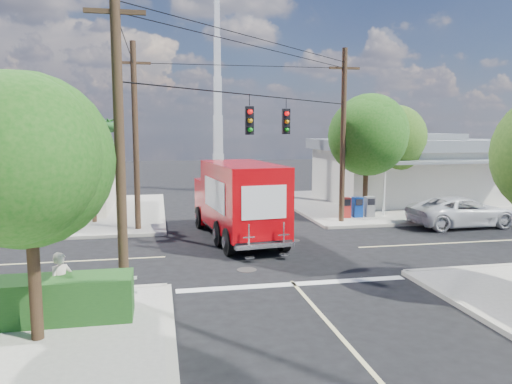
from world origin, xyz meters
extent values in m
plane|color=black|center=(0.00, 0.00, 0.00)|extent=(120.00, 120.00, 0.00)
cube|color=gray|center=(11.00, 11.00, 0.07)|extent=(14.00, 14.00, 0.14)
cube|color=#B1AC9C|center=(4.00, 11.00, 0.07)|extent=(0.25, 14.00, 0.14)
cube|color=#B1AC9C|center=(11.00, 4.00, 0.07)|extent=(14.00, 0.25, 0.14)
cube|color=gray|center=(-11.00, 11.00, 0.07)|extent=(14.00, 14.00, 0.14)
cube|color=#B1AC9C|center=(-4.00, 11.00, 0.07)|extent=(0.25, 14.00, 0.14)
cube|color=#B1AC9C|center=(-11.00, 4.00, 0.07)|extent=(14.00, 0.25, 0.14)
cube|color=beige|center=(0.00, 10.00, 0.01)|extent=(0.12, 12.00, 0.01)
cube|color=beige|center=(0.00, -10.00, 0.01)|extent=(0.12, 12.00, 0.01)
cube|color=beige|center=(10.00, 0.00, 0.01)|extent=(12.00, 0.12, 0.01)
cube|color=silver|center=(0.00, -4.30, 0.01)|extent=(7.50, 0.40, 0.01)
cube|color=silver|center=(12.50, 12.00, 1.84)|extent=(11.00, 8.00, 3.40)
cube|color=gray|center=(12.50, 12.00, 3.89)|extent=(11.80, 8.80, 0.70)
cube|color=gray|center=(12.50, 12.00, 4.39)|extent=(6.05, 4.40, 0.50)
cube|color=gray|center=(12.50, 7.10, 3.04)|extent=(9.90, 1.80, 0.15)
cylinder|color=silver|center=(8.10, 6.30, 1.59)|extent=(0.12, 0.12, 2.90)
cube|color=beige|center=(-12.00, 12.50, 1.74)|extent=(10.00, 8.00, 3.20)
cube|color=gray|center=(-12.00, 12.50, 3.69)|extent=(10.80, 8.80, 0.70)
cube|color=gray|center=(-12.00, 12.50, 4.19)|extent=(5.50, 4.40, 0.50)
cylinder|color=silver|center=(-8.00, 6.80, 1.49)|extent=(0.12, 0.12, 2.70)
cube|color=silver|center=(0.50, 20.00, 1.50)|extent=(0.80, 0.80, 3.00)
cube|color=silver|center=(0.50, 20.00, 4.50)|extent=(0.70, 0.70, 3.00)
cube|color=silver|center=(0.50, 20.00, 7.50)|extent=(0.60, 0.60, 3.00)
cube|color=silver|center=(0.50, 20.00, 10.50)|extent=(0.50, 0.50, 3.00)
cube|color=silver|center=(0.50, 20.00, 13.50)|extent=(0.40, 0.40, 3.00)
cylinder|color=#422D1C|center=(-7.00, -7.50, 2.00)|extent=(0.28, 0.28, 3.71)
sphere|color=#155210|center=(-7.00, -7.50, 4.32)|extent=(3.71, 3.71, 3.71)
sphere|color=#155210|center=(-7.40, -7.30, 4.55)|extent=(3.02, 3.02, 3.02)
sphere|color=#155210|center=(-6.65, -7.80, 4.20)|extent=(3.25, 3.25, 3.25)
cylinder|color=#422D1C|center=(7.20, 6.80, 2.19)|extent=(0.28, 0.28, 4.10)
sphere|color=#155210|center=(7.20, 6.80, 4.75)|extent=(4.10, 4.10, 4.10)
sphere|color=#155210|center=(6.80, 7.00, 5.00)|extent=(3.33, 3.33, 3.33)
sphere|color=#155210|center=(7.55, 6.50, 4.62)|extent=(3.58, 3.58, 3.58)
cylinder|color=#422D1C|center=(9.80, 9.00, 1.93)|extent=(0.28, 0.28, 3.58)
sphere|color=#2C5618|center=(9.80, 9.00, 4.17)|extent=(3.58, 3.58, 3.58)
sphere|color=#2C5618|center=(9.40, 9.20, 4.40)|extent=(2.91, 2.91, 2.91)
sphere|color=#2C5618|center=(10.15, 8.70, 4.06)|extent=(3.14, 3.14, 3.14)
cylinder|color=#422D1C|center=(-7.50, 7.50, 2.64)|extent=(0.24, 0.24, 5.00)
cone|color=#246026|center=(-6.60, 7.50, 5.24)|extent=(0.50, 2.06, 0.98)
cone|color=#246026|center=(-6.94, 8.20, 5.24)|extent=(1.92, 1.68, 0.98)
cone|color=#246026|center=(-7.70, 8.38, 5.24)|extent=(2.12, 0.95, 0.98)
cone|color=#246026|center=(-8.31, 7.89, 5.24)|extent=(1.34, 2.07, 0.98)
cone|color=#246026|center=(-8.31, 7.11, 5.24)|extent=(1.34, 2.07, 0.98)
cone|color=#246026|center=(-7.70, 6.62, 5.24)|extent=(2.12, 0.95, 0.98)
cone|color=#246026|center=(-6.94, 6.80, 5.24)|extent=(1.92, 1.68, 0.98)
cylinder|color=#422D1C|center=(-9.50, 9.00, 2.44)|extent=(0.24, 0.24, 4.60)
cone|color=#246026|center=(-8.60, 9.00, 4.84)|extent=(0.50, 2.06, 0.98)
cone|color=#246026|center=(-8.94, 9.70, 4.84)|extent=(1.92, 1.68, 0.98)
cone|color=#246026|center=(-9.70, 9.88, 4.84)|extent=(2.12, 0.95, 0.98)
cone|color=#246026|center=(-10.31, 9.39, 4.84)|extent=(1.34, 2.07, 0.98)
cone|color=#246026|center=(-10.31, 8.61, 4.84)|extent=(1.34, 2.07, 0.98)
cone|color=#246026|center=(-9.70, 8.12, 4.84)|extent=(2.12, 0.95, 0.98)
cone|color=#246026|center=(-8.94, 8.30, 4.84)|extent=(1.92, 1.68, 0.98)
cylinder|color=#473321|center=(-5.20, -5.20, 4.50)|extent=(0.28, 0.28, 9.00)
cube|color=#473321|center=(-5.20, -5.20, 8.00)|extent=(1.60, 0.12, 0.12)
cylinder|color=#473321|center=(5.20, 5.20, 4.50)|extent=(0.28, 0.28, 9.00)
cube|color=#473321|center=(5.20, 5.20, 8.00)|extent=(1.60, 0.12, 0.12)
cylinder|color=#473321|center=(-5.20, 5.20, 4.50)|extent=(0.28, 0.28, 9.00)
cube|color=#473321|center=(-5.20, 5.20, 8.00)|extent=(1.60, 0.12, 0.12)
cylinder|color=black|center=(0.00, 0.00, 6.20)|extent=(10.43, 10.43, 0.04)
cube|color=black|center=(-0.80, -0.80, 5.25)|extent=(0.30, 0.24, 1.05)
sphere|color=red|center=(-0.80, -0.94, 5.58)|extent=(0.20, 0.20, 0.20)
cube|color=black|center=(1.10, 1.10, 5.25)|extent=(0.30, 0.24, 1.05)
sphere|color=red|center=(1.10, 0.96, 5.58)|extent=(0.20, 0.20, 0.20)
cube|color=silver|center=(-7.80, -5.60, 0.49)|extent=(5.94, 0.05, 0.08)
cube|color=silver|center=(-7.80, -5.60, 0.89)|extent=(5.94, 0.05, 0.08)
cube|color=silver|center=(-5.00, -5.60, 0.64)|extent=(0.09, 0.06, 1.00)
cube|color=#1B4619|center=(-8.00, -6.40, 0.69)|extent=(6.20, 1.20, 1.10)
cube|color=maroon|center=(5.80, 6.20, 0.69)|extent=(0.50, 0.50, 1.10)
cube|color=navy|center=(6.50, 6.20, 0.69)|extent=(0.50, 0.50, 1.10)
cube|color=slate|center=(7.20, 6.20, 0.69)|extent=(0.50, 0.50, 1.10)
cube|color=black|center=(-0.72, 2.75, 0.55)|extent=(3.18, 7.95, 0.25)
cube|color=#BE030A|center=(-1.08, 5.76, 1.34)|extent=(2.56, 1.96, 2.18)
cube|color=black|center=(-1.16, 6.45, 1.74)|extent=(2.10, 0.49, 0.94)
cube|color=silver|center=(-1.19, 6.64, 0.64)|extent=(2.28, 0.39, 0.35)
cube|color=#BE030A|center=(-0.62, 1.87, 2.03)|extent=(3.14, 6.01, 2.88)
cube|color=white|center=(0.63, 2.01, 2.18)|extent=(0.44, 3.55, 1.29)
cube|color=white|center=(-1.87, 1.72, 2.18)|extent=(0.44, 3.55, 1.29)
cube|color=white|center=(-0.28, -1.01, 2.18)|extent=(1.78, 0.23, 1.29)
cube|color=silver|center=(-0.26, -1.14, 0.55)|extent=(2.39, 0.53, 0.18)
cube|color=silver|center=(-0.94, -1.35, 0.94)|extent=(0.45, 0.11, 0.99)
cube|color=silver|center=(0.44, -1.19, 0.94)|extent=(0.45, 0.11, 0.99)
cylinder|color=black|center=(-2.20, 5.47, 0.55)|extent=(0.44, 1.12, 1.09)
cylinder|color=black|center=(0.07, 5.74, 0.55)|extent=(0.44, 1.12, 1.09)
cylinder|color=black|center=(-1.52, -0.24, 0.55)|extent=(0.44, 1.12, 1.09)
cylinder|color=black|center=(0.75, 0.03, 0.55)|extent=(0.44, 1.12, 1.09)
imported|color=silver|center=(10.96, 3.30, 0.76)|extent=(5.53, 2.68, 1.52)
imported|color=beige|center=(-6.70, -6.09, 0.97)|extent=(0.72, 0.70, 1.66)
camera|label=1|loc=(-4.19, -19.24, 4.93)|focal=35.00mm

